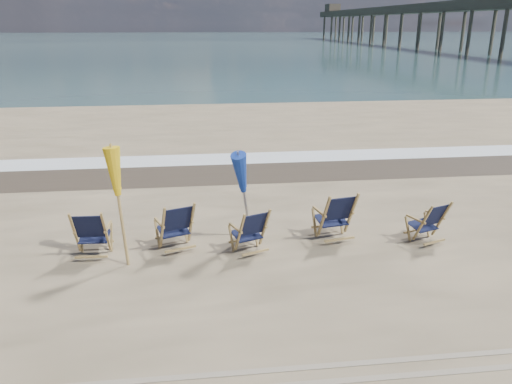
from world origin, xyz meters
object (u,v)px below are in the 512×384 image
at_px(beach_chair_0, 106,234).
at_px(beach_chair_3, 351,215).
at_px(beach_chair_4, 442,220).
at_px(beach_chair_1, 192,224).
at_px(umbrella_blue, 245,170).
at_px(umbrella_yellow, 118,178).
at_px(fishing_pier, 436,20).
at_px(beach_chair_2, 265,229).

bearing_deg(beach_chair_0, beach_chair_3, -174.03).
bearing_deg(beach_chair_0, beach_chair_4, -177.65).
distance_m(beach_chair_1, umbrella_blue, 1.46).
distance_m(beach_chair_0, umbrella_yellow, 1.22).
xyz_separation_m(beach_chair_4, umbrella_yellow, (-6.16, -0.24, 1.18)).
relative_size(beach_chair_3, umbrella_yellow, 0.50).
distance_m(beach_chair_0, fishing_pier, 83.50).
xyz_separation_m(beach_chair_2, beach_chair_4, (3.56, 0.04, -0.01)).
relative_size(beach_chair_1, beach_chair_4, 1.11).
height_order(beach_chair_4, umbrella_blue, umbrella_blue).
bearing_deg(beach_chair_0, beach_chair_1, -168.44).
relative_size(beach_chair_0, umbrella_yellow, 0.46).
height_order(beach_chair_3, beach_chair_4, beach_chair_3).
distance_m(umbrella_blue, fishing_pier, 81.80).
bearing_deg(beach_chair_3, umbrella_yellow, -3.77).
bearing_deg(beach_chair_1, beach_chair_2, 147.00).
bearing_deg(beach_chair_1, umbrella_blue, 170.57).
distance_m(beach_chair_3, beach_chair_4, 1.79).
height_order(beach_chair_0, beach_chair_4, beach_chair_0).
relative_size(beach_chair_2, fishing_pier, 0.01).
distance_m(beach_chair_0, beach_chair_2, 2.95).
height_order(beach_chair_3, umbrella_blue, umbrella_blue).
relative_size(beach_chair_1, umbrella_yellow, 0.47).
xyz_separation_m(beach_chair_1, fishing_pier, (39.32, 72.44, 4.14)).
height_order(beach_chair_1, umbrella_yellow, umbrella_yellow).
relative_size(beach_chair_3, umbrella_blue, 0.53).
bearing_deg(umbrella_blue, fishing_pier, 62.09).
bearing_deg(beach_chair_3, beach_chair_0, -7.50).
height_order(beach_chair_4, umbrella_yellow, umbrella_yellow).
xyz_separation_m(beach_chair_1, umbrella_blue, (1.06, 0.21, 0.99)).
height_order(beach_chair_0, umbrella_blue, umbrella_blue).
height_order(beach_chair_2, beach_chair_4, beach_chair_2).
height_order(beach_chair_0, beach_chair_3, beach_chair_3).
bearing_deg(beach_chair_3, beach_chair_4, 159.25).
distance_m(beach_chair_2, beach_chair_3, 1.83).
relative_size(beach_chair_1, fishing_pier, 0.01).
xyz_separation_m(beach_chair_3, umbrella_yellow, (-4.40, -0.55, 1.10)).
height_order(beach_chair_2, beach_chair_3, beach_chair_3).
bearing_deg(beach_chair_4, umbrella_blue, -27.52).
bearing_deg(fishing_pier, umbrella_yellow, -119.07).
xyz_separation_m(beach_chair_2, umbrella_blue, (-0.32, 0.51, 1.03)).
height_order(beach_chair_2, umbrella_yellow, umbrella_yellow).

